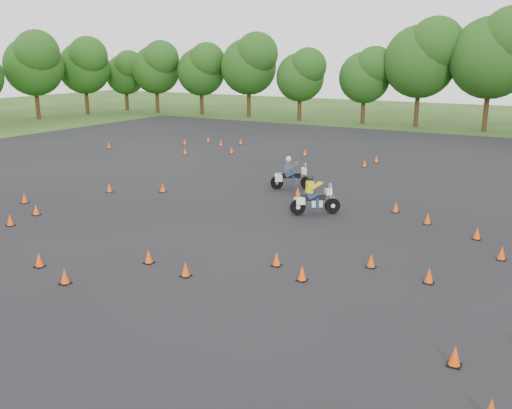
% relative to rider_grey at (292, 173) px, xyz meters
% --- Properties ---
extents(ground, '(140.00, 140.00, 0.00)m').
position_rel_rider_grey_xyz_m(ground, '(2.23, -11.61, -0.85)').
color(ground, '#2D5119').
rests_on(ground, ground).
extents(asphalt_pad, '(62.00, 62.00, 0.00)m').
position_rel_rider_grey_xyz_m(asphalt_pad, '(2.23, -5.61, -0.85)').
color(asphalt_pad, black).
rests_on(asphalt_pad, ground).
extents(treeline, '(86.59, 32.23, 11.14)m').
position_rel_rider_grey_xyz_m(treeline, '(4.80, 24.08, 3.83)').
color(treeline, '#1F4714').
rests_on(treeline, ground).
extents(traffic_cones, '(36.27, 33.08, 0.45)m').
position_rel_rider_grey_xyz_m(traffic_cones, '(1.95, -5.92, -0.62)').
color(traffic_cones, '#FF4F0A').
rests_on(traffic_cones, asphalt_pad).
extents(rider_grey, '(2.23, 1.69, 1.69)m').
position_rel_rider_grey_xyz_m(rider_grey, '(0.00, 0.00, 0.00)').
color(rider_grey, '#42434A').
rests_on(rider_grey, ground).
extents(rider_yellow, '(2.13, 1.89, 1.69)m').
position_rel_rider_grey_xyz_m(rider_yellow, '(3.02, -3.85, -0.00)').
color(rider_yellow, '#C1C411').
rests_on(rider_yellow, ground).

